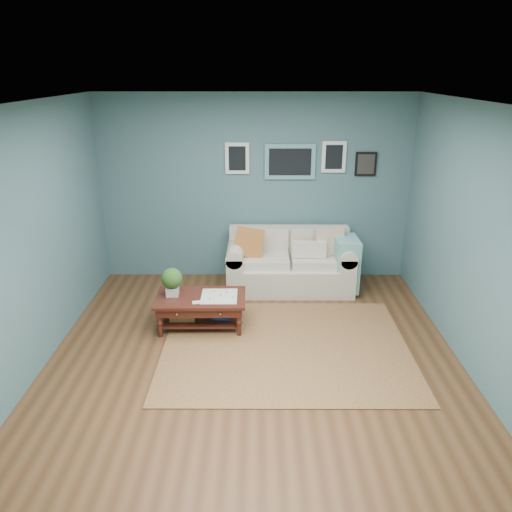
{
  "coord_description": "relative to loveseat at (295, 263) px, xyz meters",
  "views": [
    {
      "loc": [
        0.04,
        -4.63,
        3.0
      ],
      "look_at": [
        0.02,
        1.0,
        0.87
      ],
      "focal_mm": 35.0,
      "sensor_mm": 36.0,
      "label": 1
    }
  ],
  "objects": [
    {
      "name": "coffee_table",
      "position": [
        -1.29,
        -1.18,
        -0.05
      ],
      "size": [
        1.09,
        0.65,
        0.76
      ],
      "rotation": [
        0.0,
        0.0,
        0.01
      ],
      "color": "#361A10",
      "rests_on": "ground"
    },
    {
      "name": "room_shell",
      "position": [
        -0.57,
        -1.97,
        0.98
      ],
      "size": [
        5.0,
        5.02,
        2.7
      ],
      "color": "brown",
      "rests_on": "ground"
    },
    {
      "name": "loveseat",
      "position": [
        0.0,
        0.0,
        0.0
      ],
      "size": [
        1.83,
        0.83,
        0.94
      ],
      "color": "beige",
      "rests_on": "ground"
    },
    {
      "name": "area_rug",
      "position": [
        -0.22,
        -1.68,
        -0.38
      ],
      "size": [
        2.79,
        2.24,
        0.01
      ],
      "primitive_type": "cube",
      "color": "brown",
      "rests_on": "ground"
    }
  ]
}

